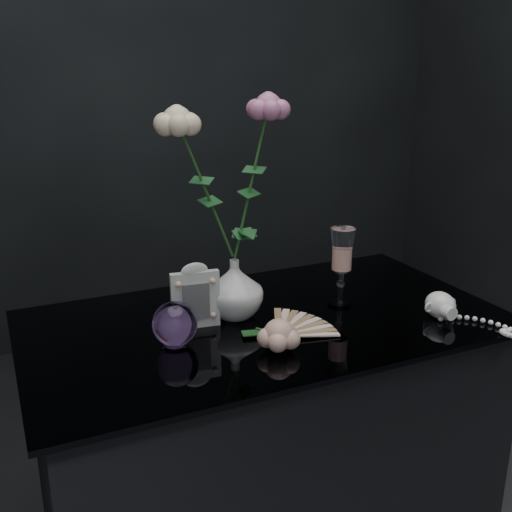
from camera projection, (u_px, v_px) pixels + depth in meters
name	position (u px, v px, depth m)	size (l,w,h in m)	color
table	(265.00, 463.00, 1.45)	(1.05, 0.58, 0.76)	black
vase	(235.00, 289.00, 1.33)	(0.13, 0.13, 0.13)	silver
wine_glass	(341.00, 267.00, 1.38)	(0.06, 0.06, 0.19)	white
picture_frame	(195.00, 295.00, 1.27)	(0.11, 0.08, 0.15)	silver
paperweight	(175.00, 324.00, 1.20)	(0.09, 0.09, 0.09)	#A276C0
paper_fan	(279.00, 334.00, 1.23)	(0.26, 0.20, 0.03)	beige
loose_rose	(279.00, 334.00, 1.18)	(0.14, 0.19, 0.06)	#E1A891
pearl_jar	(440.00, 304.00, 1.33)	(0.21, 0.22, 0.06)	white
roses	(227.00, 172.00, 1.24)	(0.28, 0.10, 0.40)	#FFD4AB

